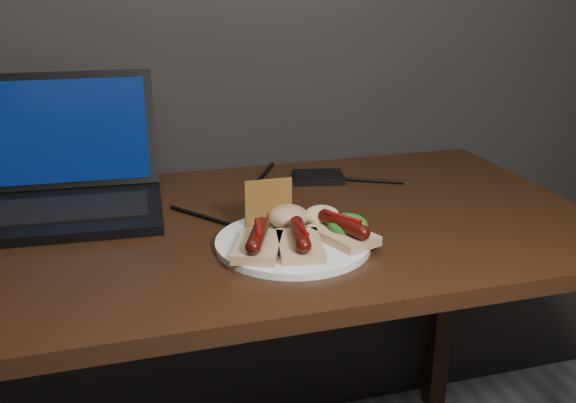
{
  "coord_description": "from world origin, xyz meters",
  "views": [
    {
      "loc": [
        -0.19,
        0.3,
        1.19
      ],
      "look_at": [
        0.09,
        1.28,
        0.82
      ],
      "focal_mm": 40.0,
      "sensor_mm": 36.0,
      "label": 1
    }
  ],
  "objects": [
    {
      "name": "bread_sausage_center",
      "position": [
        0.09,
        1.21,
        0.78
      ],
      "size": [
        0.09,
        0.13,
        0.04
      ],
      "color": "#DBB380",
      "rests_on": "plate"
    },
    {
      "name": "plate",
      "position": [
        0.09,
        1.25,
        0.76
      ],
      "size": [
        0.33,
        0.33,
        0.01
      ],
      "primitive_type": "cylinder",
      "rotation": [
        0.0,
        0.0,
        0.32
      ],
      "color": "white",
      "rests_on": "desk"
    },
    {
      "name": "bread_sausage_left",
      "position": [
        0.03,
        1.22,
        0.78
      ],
      "size": [
        0.11,
        0.13,
        0.04
      ],
      "color": "#DBB380",
      "rests_on": "plate"
    },
    {
      "name": "salad_greens",
      "position": [
        0.19,
        1.24,
        0.78
      ],
      "size": [
        0.07,
        0.07,
        0.04
      ],
      "primitive_type": "ellipsoid",
      "color": "#125D14",
      "rests_on": "plate"
    },
    {
      "name": "hard_drive",
      "position": [
        0.25,
        1.58,
        0.76
      ],
      "size": [
        0.12,
        0.1,
        0.02
      ],
      "primitive_type": "cube",
      "rotation": [
        0.0,
        0.0,
        -0.22
      ],
      "color": "black",
      "rests_on": "desk"
    },
    {
      "name": "laptop",
      "position": [
        -0.27,
        1.56,
        0.8
      ],
      "size": [
        0.37,
        0.36,
        0.25
      ],
      "color": "black",
      "rests_on": "desk"
    },
    {
      "name": "salsa_mound",
      "position": [
        0.1,
        1.31,
        0.78
      ],
      "size": [
        0.07,
        0.07,
        0.04
      ],
      "primitive_type": "ellipsoid",
      "color": "maroon",
      "rests_on": "plate"
    },
    {
      "name": "desk",
      "position": [
        0.0,
        1.38,
        0.66
      ],
      "size": [
        1.4,
        0.7,
        0.75
      ],
      "color": "#33190C",
      "rests_on": "ground"
    },
    {
      "name": "crispbread",
      "position": [
        0.07,
        1.33,
        0.8
      ],
      "size": [
        0.09,
        0.01,
        0.08
      ],
      "primitive_type": "cube",
      "color": "olive",
      "rests_on": "plate"
    },
    {
      "name": "coleslaw_mound",
      "position": [
        0.16,
        1.3,
        0.78
      ],
      "size": [
        0.06,
        0.06,
        0.04
      ],
      "primitive_type": "ellipsoid",
      "color": "beige",
      "rests_on": "plate"
    },
    {
      "name": "desk_cables",
      "position": [
        -0.02,
        1.52,
        0.75
      ],
      "size": [
        0.9,
        0.38,
        0.01
      ],
      "color": "black",
      "rests_on": "desk"
    },
    {
      "name": "bread_sausage_right",
      "position": [
        0.18,
        1.23,
        0.78
      ],
      "size": [
        0.11,
        0.13,
        0.04
      ],
      "color": "#DBB380",
      "rests_on": "plate"
    }
  ]
}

